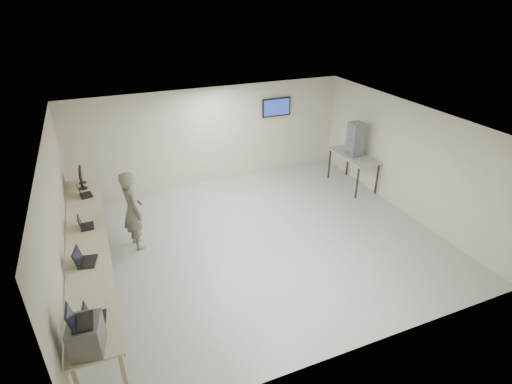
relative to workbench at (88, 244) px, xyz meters
name	(u,v)px	position (x,y,z in m)	size (l,w,h in m)	color
room	(260,184)	(3.62, 0.06, 0.58)	(8.01, 7.01, 2.81)	beige
workbench	(88,244)	(0.00, 0.00, 0.00)	(0.76, 6.00, 0.90)	beige
equipment_box	(86,336)	(-0.06, -2.75, 0.31)	(0.40, 0.46, 0.48)	#606061
laptop_on_box	(77,320)	(-0.12, -2.75, 0.63)	(0.30, 0.36, 0.28)	black
laptop_0	(92,317)	(0.00, -2.23, 0.15)	(0.33, 0.38, 0.28)	black
laptop_1	(83,260)	(-0.08, -0.72, 0.15)	(0.40, 0.45, 0.31)	black
laptop_2	(84,224)	(-0.03, 0.54, 0.14)	(0.28, 0.34, 0.26)	black
laptop_3	(83,193)	(-0.01, 2.00, 0.14)	(0.34, 0.39, 0.27)	black
monitor_near	(81,178)	(-0.01, 2.42, 0.35)	(0.21, 0.46, 0.46)	black
monitor_far	(81,174)	(-0.01, 2.75, 0.32)	(0.18, 0.41, 0.40)	black
soldier	(133,210)	(0.96, 0.85, 0.09)	(0.67, 0.44, 1.83)	#575850
side_table	(354,157)	(7.19, 1.57, 0.08)	(0.76, 1.62, 0.97)	#9E9E9E
storage_bins	(355,139)	(7.17, 1.57, 0.62)	(0.36, 0.40, 0.95)	gray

